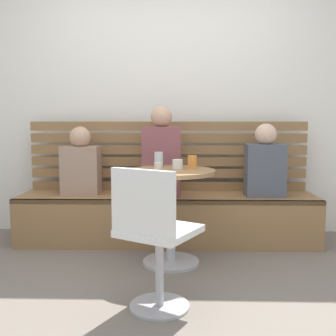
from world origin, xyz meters
TOP-DOWN VIEW (x-y plane):
  - ground at (0.00, 0.00)m, footprint 8.00×8.00m
  - back_wall at (0.00, 1.64)m, footprint 5.20×0.10m
  - booth_bench at (0.00, 1.20)m, footprint 2.70×0.52m
  - booth_backrest at (0.00, 1.44)m, footprint 2.65×0.04m
  - cafe_table at (0.05, 0.63)m, footprint 0.68×0.68m
  - white_chair at (-0.04, -0.17)m, footprint 0.55×0.55m
  - person_adult at (-0.05, 1.16)m, footprint 0.34×0.22m
  - person_child_left at (0.88, 1.16)m, footprint 0.34×0.22m
  - person_child_middle at (-0.80, 1.23)m, footprint 0.34×0.22m
  - cup_ceramic_white at (0.10, 0.72)m, footprint 0.08×0.08m
  - cup_glass_tall at (-0.06, 0.85)m, footprint 0.07×0.07m
  - cup_tumbler_orange at (0.21, 0.73)m, footprint 0.07×0.07m
  - cup_espresso_small at (-0.05, 0.64)m, footprint 0.06×0.06m

SIDE VIEW (x-z plane):
  - ground at x=0.00m, z-range 0.00..0.00m
  - booth_bench at x=0.00m, z-range 0.00..0.44m
  - white_chair at x=-0.04m, z-range 0.04..0.89m
  - cafe_table at x=0.05m, z-range 0.15..0.89m
  - person_child_middle at x=-0.80m, z-range 0.40..1.02m
  - person_child_left at x=0.88m, z-range 0.40..1.05m
  - cup_espresso_small at x=-0.05m, z-range 0.74..0.79m
  - cup_ceramic_white at x=0.10m, z-range 0.74..0.81m
  - booth_backrest at x=0.00m, z-range 0.44..1.11m
  - cup_tumbler_orange at x=0.21m, z-range 0.74..0.84m
  - cup_glass_tall at x=-0.06m, z-range 0.74..0.86m
  - person_adult at x=-0.05m, z-range 0.40..1.20m
  - back_wall at x=0.00m, z-range 0.00..2.90m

